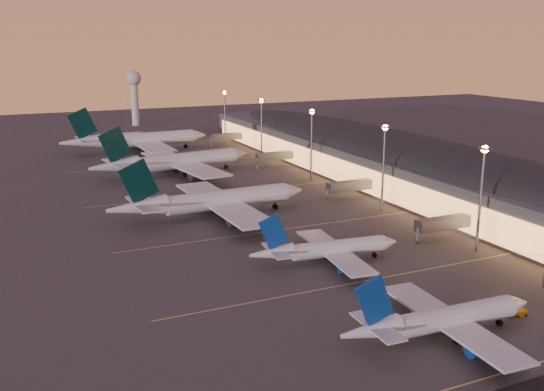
{
  "coord_description": "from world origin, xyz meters",
  "views": [
    {
      "loc": [
        -67.04,
        -105.88,
        49.47
      ],
      "look_at": [
        2.0,
        45.0,
        7.0
      ],
      "focal_mm": 40.0,
      "sensor_mm": 36.0,
      "label": 1
    }
  ],
  "objects_px": {
    "airliner_wide_near": "(211,201)",
    "baggage_tug_b": "(518,313)",
    "airliner_narrow_south": "(440,320)",
    "airliner_narrow_north": "(326,249)",
    "radar_tower": "(134,89)",
    "airliner_wide_mid": "(174,162)",
    "airliner_wide_far": "(137,140)"
  },
  "relations": [
    {
      "from": "airliner_wide_near",
      "to": "baggage_tug_b",
      "type": "relative_size",
      "value": 16.21
    },
    {
      "from": "airliner_narrow_south",
      "to": "airliner_narrow_north",
      "type": "height_order",
      "value": "airliner_narrow_south"
    },
    {
      "from": "radar_tower",
      "to": "baggage_tug_b",
      "type": "xyz_separation_m",
      "value": [
        7.39,
        -290.96,
        -21.39
      ]
    },
    {
      "from": "airliner_narrow_south",
      "to": "baggage_tug_b",
      "type": "height_order",
      "value": "airliner_narrow_south"
    },
    {
      "from": "airliner_wide_near",
      "to": "airliner_narrow_north",
      "type": "bearing_deg",
      "value": -77.86
    },
    {
      "from": "airliner_narrow_south",
      "to": "baggage_tug_b",
      "type": "distance_m",
      "value": 19.48
    },
    {
      "from": "airliner_narrow_south",
      "to": "baggage_tug_b",
      "type": "bearing_deg",
      "value": 5.79
    },
    {
      "from": "airliner_wide_mid",
      "to": "airliner_wide_near",
      "type": "bearing_deg",
      "value": -103.53
    },
    {
      "from": "airliner_narrow_south",
      "to": "radar_tower",
      "type": "height_order",
      "value": "radar_tower"
    },
    {
      "from": "airliner_wide_near",
      "to": "airliner_wide_far",
      "type": "xyz_separation_m",
      "value": [
        3.7,
        114.86,
        0.64
      ]
    },
    {
      "from": "airliner_wide_far",
      "to": "airliner_narrow_north",
      "type": "bearing_deg",
      "value": -89.05
    },
    {
      "from": "airliner_wide_near",
      "to": "airliner_wide_mid",
      "type": "bearing_deg",
      "value": 82.61
    },
    {
      "from": "airliner_wide_near",
      "to": "radar_tower",
      "type": "relative_size",
      "value": 1.82
    },
    {
      "from": "airliner_narrow_south",
      "to": "airliner_narrow_north",
      "type": "distance_m",
      "value": 39.74
    },
    {
      "from": "airliner_narrow_north",
      "to": "baggage_tug_b",
      "type": "distance_m",
      "value": 43.19
    },
    {
      "from": "airliner_wide_mid",
      "to": "radar_tower",
      "type": "distance_m",
      "value": 148.91
    },
    {
      "from": "airliner_wide_mid",
      "to": "baggage_tug_b",
      "type": "xyz_separation_m",
      "value": [
        24.87,
        -144.01,
        -4.78
      ]
    },
    {
      "from": "airliner_narrow_north",
      "to": "radar_tower",
      "type": "relative_size",
      "value": 1.11
    },
    {
      "from": "airliner_wide_far",
      "to": "baggage_tug_b",
      "type": "distance_m",
      "value": 201.45
    },
    {
      "from": "airliner_wide_near",
      "to": "airliner_wide_far",
      "type": "bearing_deg",
      "value": 86.19
    },
    {
      "from": "airliner_wide_mid",
      "to": "airliner_wide_far",
      "type": "height_order",
      "value": "airliner_wide_far"
    },
    {
      "from": "airliner_wide_near",
      "to": "airliner_wide_mid",
      "type": "height_order",
      "value": "airliner_wide_mid"
    },
    {
      "from": "airliner_narrow_north",
      "to": "airliner_wide_far",
      "type": "distance_m",
      "value": 161.09
    },
    {
      "from": "airliner_narrow_south",
      "to": "airliner_wide_far",
      "type": "xyz_separation_m",
      "value": [
        -7.59,
        200.62,
        2.03
      ]
    },
    {
      "from": "airliner_wide_mid",
      "to": "radar_tower",
      "type": "relative_size",
      "value": 1.96
    },
    {
      "from": "airliner_narrow_south",
      "to": "airliner_narrow_north",
      "type": "bearing_deg",
      "value": 92.35
    },
    {
      "from": "airliner_narrow_north",
      "to": "airliner_wide_mid",
      "type": "relative_size",
      "value": 0.57
    },
    {
      "from": "airliner_narrow_north",
      "to": "airliner_wide_near",
      "type": "distance_m",
      "value": 47.48
    },
    {
      "from": "airliner_narrow_north",
      "to": "baggage_tug_b",
      "type": "relative_size",
      "value": 9.88
    },
    {
      "from": "airliner_wide_mid",
      "to": "airliner_wide_far",
      "type": "bearing_deg",
      "value": 83.89
    },
    {
      "from": "airliner_wide_near",
      "to": "radar_tower",
      "type": "height_order",
      "value": "radar_tower"
    },
    {
      "from": "airliner_wide_near",
      "to": "radar_tower",
      "type": "distance_m",
      "value": 208.21
    }
  ]
}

